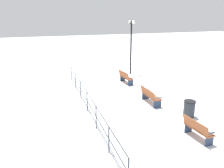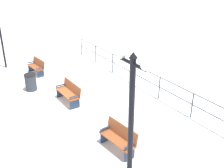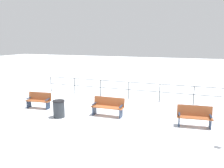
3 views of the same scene
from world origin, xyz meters
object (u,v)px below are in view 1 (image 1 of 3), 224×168
bench_second (150,96)px  trash_bin (189,109)px  bench_nearest (198,129)px  lamppost_middle (131,40)px  bench_third (126,77)px

bench_second → trash_bin: (1.08, -2.17, -0.05)m
bench_nearest → trash_bin: bench_nearest is taller
lamppost_middle → trash_bin: bearing=-92.0°
bench_nearest → bench_second: bearing=85.5°
bench_nearest → trash_bin: 2.17m
bench_nearest → bench_third: bench_third is taller
bench_second → bench_third: bench_second is taller
bench_nearest → lamppost_middle: bearing=77.1°
bench_nearest → lamppost_middle: 11.00m
bench_third → trash_bin: 6.37m
bench_second → lamppost_middle: size_ratio=0.37×
bench_second → trash_bin: 2.43m
bench_third → trash_bin: (1.04, -6.28, -0.04)m
bench_nearest → bench_third: 8.23m
bench_nearest → bench_third: (-0.08, 8.23, 0.02)m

